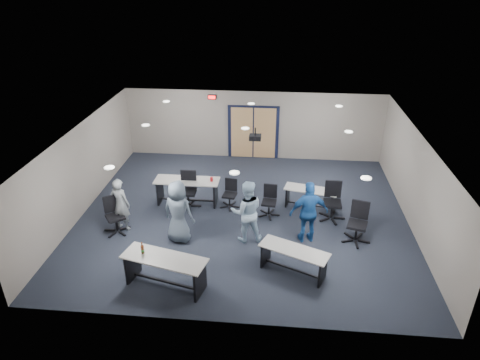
# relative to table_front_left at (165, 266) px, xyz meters

# --- Properties ---
(floor) EXTENTS (10.00, 10.00, 0.00)m
(floor) POSITION_rel_table_front_left_xyz_m (1.58, 3.44, -0.57)
(floor) COLOR black
(floor) RESTS_ON ground
(back_wall) EXTENTS (10.00, 0.04, 2.70)m
(back_wall) POSITION_rel_table_front_left_xyz_m (1.58, 7.94, 0.78)
(back_wall) COLOR gray
(back_wall) RESTS_ON floor
(front_wall) EXTENTS (10.00, 0.04, 2.70)m
(front_wall) POSITION_rel_table_front_left_xyz_m (1.58, -1.06, 0.78)
(front_wall) COLOR gray
(front_wall) RESTS_ON floor
(left_wall) EXTENTS (0.04, 9.00, 2.70)m
(left_wall) POSITION_rel_table_front_left_xyz_m (-3.42, 3.44, 0.78)
(left_wall) COLOR gray
(left_wall) RESTS_ON floor
(right_wall) EXTENTS (0.04, 9.00, 2.70)m
(right_wall) POSITION_rel_table_front_left_xyz_m (6.58, 3.44, 0.78)
(right_wall) COLOR gray
(right_wall) RESTS_ON floor
(ceiling) EXTENTS (10.00, 9.00, 0.04)m
(ceiling) POSITION_rel_table_front_left_xyz_m (1.58, 3.44, 2.13)
(ceiling) COLOR silver
(ceiling) RESTS_ON back_wall
(double_door) EXTENTS (2.00, 0.07, 2.20)m
(double_door) POSITION_rel_table_front_left_xyz_m (1.58, 7.90, 0.48)
(double_door) COLOR black
(double_door) RESTS_ON back_wall
(exit_sign) EXTENTS (0.32, 0.07, 0.18)m
(exit_sign) POSITION_rel_table_front_left_xyz_m (-0.02, 7.88, 1.88)
(exit_sign) COLOR black
(exit_sign) RESTS_ON back_wall
(ceiling_projector) EXTENTS (0.35, 0.32, 0.37)m
(ceiling_projector) POSITION_rel_table_front_left_xyz_m (1.88, 3.94, 1.83)
(ceiling_projector) COLOR black
(ceiling_projector) RESTS_ON ceiling
(ceiling_can_lights) EXTENTS (6.24, 5.74, 0.02)m
(ceiling_can_lights) POSITION_rel_table_front_left_xyz_m (1.58, 3.69, 2.10)
(ceiling_can_lights) COLOR white
(ceiling_can_lights) RESTS_ON ceiling
(table_front_left) EXTENTS (2.15, 1.16, 1.14)m
(table_front_left) POSITION_rel_table_front_left_xyz_m (0.00, 0.00, 0.00)
(table_front_left) COLOR #A9A59F
(table_front_left) RESTS_ON floor
(table_front_right) EXTENTS (1.82, 1.24, 0.70)m
(table_front_right) POSITION_rel_table_front_left_xyz_m (3.07, 0.79, -0.09)
(table_front_right) COLOR #A9A59F
(table_front_right) RESTS_ON floor
(table_back_left) EXTENTS (2.06, 0.70, 0.97)m
(table_back_left) POSITION_rel_table_front_left_xyz_m (-0.27, 4.02, 0.00)
(table_back_left) COLOR #A9A59F
(table_back_left) RESTS_ON floor
(table_back_right) EXTENTS (1.73, 0.90, 0.67)m
(table_back_right) POSITION_rel_table_front_left_xyz_m (3.66, 4.09, -0.12)
(table_back_right) COLOR #A9A59F
(table_back_right) RESTS_ON floor
(chair_back_a) EXTENTS (0.75, 0.75, 1.19)m
(chair_back_a) POSITION_rel_table_front_left_xyz_m (-0.22, 3.77, 0.02)
(chair_back_a) COLOR black
(chair_back_a) RESTS_ON floor
(chair_back_b) EXTENTS (0.67, 0.67, 0.93)m
(chair_back_b) POSITION_rel_table_front_left_xyz_m (1.10, 3.88, -0.11)
(chair_back_b) COLOR black
(chair_back_b) RESTS_ON floor
(chair_back_c) EXTENTS (0.69, 0.69, 0.99)m
(chair_back_c) POSITION_rel_table_front_left_xyz_m (2.37, 3.49, -0.08)
(chair_back_c) COLOR black
(chair_back_c) RESTS_ON floor
(chair_back_d) EXTENTS (0.77, 0.77, 1.19)m
(chair_back_d) POSITION_rel_table_front_left_xyz_m (4.28, 3.46, 0.02)
(chair_back_d) COLOR black
(chair_back_d) RESTS_ON floor
(chair_loose_left) EXTENTS (0.97, 0.97, 1.10)m
(chair_loose_left) POSITION_rel_table_front_left_xyz_m (-2.00, 2.15, -0.02)
(chair_loose_left) COLOR black
(chair_loose_left) RESTS_ON floor
(chair_loose_right) EXTENTS (0.92, 0.92, 1.17)m
(chair_loose_right) POSITION_rel_table_front_left_xyz_m (4.85, 2.33, 0.01)
(chair_loose_right) COLOR black
(chair_loose_right) RESTS_ON floor
(person_gray) EXTENTS (0.67, 0.53, 1.62)m
(person_gray) POSITION_rel_table_front_left_xyz_m (-1.88, 2.36, 0.24)
(person_gray) COLOR gray
(person_gray) RESTS_ON floor
(person_plaid) EXTENTS (1.02, 0.80, 1.83)m
(person_plaid) POSITION_rel_table_front_left_xyz_m (-0.08, 1.94, 0.34)
(person_plaid) COLOR slate
(person_plaid) RESTS_ON floor
(person_lightblue) EXTENTS (1.00, 0.84, 1.83)m
(person_lightblue) POSITION_rel_table_front_left_xyz_m (1.79, 2.13, 0.34)
(person_lightblue) COLOR #B4D4EE
(person_lightblue) RESTS_ON floor
(person_navy) EXTENTS (1.15, 0.68, 1.83)m
(person_navy) POSITION_rel_table_front_left_xyz_m (3.49, 2.25, 0.34)
(person_navy) COLOR #1A4B91
(person_navy) RESTS_ON floor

